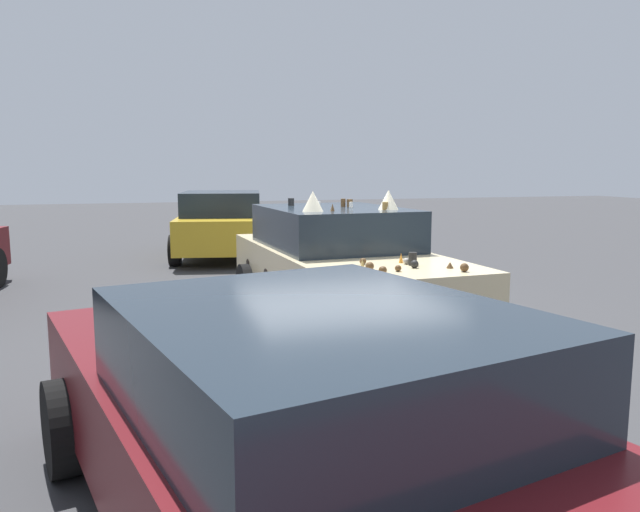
% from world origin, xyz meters
% --- Properties ---
extents(ground_plane, '(60.00, 60.00, 0.00)m').
position_xyz_m(ground_plane, '(0.00, 0.00, 0.00)').
color(ground_plane, '#38383A').
extents(art_car_decorated, '(4.53, 2.23, 1.73)m').
position_xyz_m(art_car_decorated, '(0.07, 0.00, 0.76)').
color(art_car_decorated, beige).
rests_on(art_car_decorated, ground).
extents(parked_sedan_near_right, '(4.73, 2.74, 1.38)m').
position_xyz_m(parked_sedan_near_right, '(-4.46, 1.82, 0.70)').
color(parked_sedan_near_right, '#5B1419').
rests_on(parked_sedan_near_right, ground).
extents(parked_sedan_far_right, '(4.53, 2.65, 1.48)m').
position_xyz_m(parked_sedan_far_right, '(6.60, 0.60, 0.75)').
color(parked_sedan_far_right, gold).
rests_on(parked_sedan_far_right, ground).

